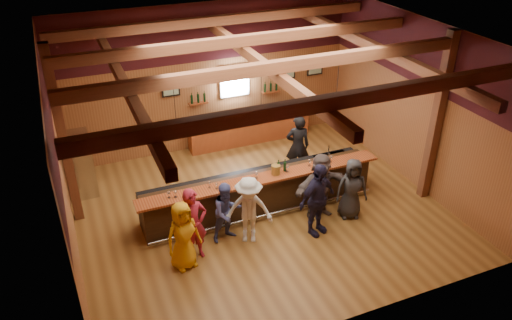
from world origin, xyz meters
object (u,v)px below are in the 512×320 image
at_px(stainless_fridge, 79,165).
at_px(customer_brown, 320,186).
at_px(back_bar_cabinet, 250,128).
at_px(ice_bucket, 276,170).
at_px(bar_counter, 259,191).
at_px(customer_orange, 183,236).
at_px(customer_denim, 227,212).
at_px(customer_redvest, 193,225).
at_px(customer_dark, 352,189).
at_px(bartender, 298,146).
at_px(customer_white, 249,210).
at_px(bottle_a, 278,167).
at_px(customer_navy, 317,200).

distance_m(stainless_fridge, customer_brown, 6.34).
height_order(back_bar_cabinet, ice_bucket, ice_bucket).
bearing_deg(ice_bucket, bar_counter, 138.35).
relative_size(customer_orange, customer_denim, 1.08).
bearing_deg(customer_brown, customer_redvest, -179.88).
relative_size(customer_dark, bartender, 0.87).
height_order(customer_orange, bartender, bartender).
xyz_separation_m(customer_orange, customer_white, (1.63, 0.28, 0.03)).
xyz_separation_m(back_bar_cabinet, customer_white, (-1.92, -4.71, 0.37)).
height_order(customer_orange, customer_redvest, customer_redvest).
height_order(back_bar_cabinet, bottle_a, bottle_a).
bearing_deg(bartender, ice_bucket, 64.17).
relative_size(stainless_fridge, customer_dark, 1.12).
height_order(stainless_fridge, customer_redvest, stainless_fridge).
bearing_deg(customer_orange, customer_navy, -15.42).
distance_m(customer_white, ice_bucket, 1.41).
distance_m(stainless_fridge, bartender, 5.93).
distance_m(customer_navy, bottle_a, 1.36).
bearing_deg(customer_dark, back_bar_cabinet, 116.85).
bearing_deg(stainless_fridge, customer_navy, -38.28).
distance_m(ice_bucket, bottle_a, 0.12).
relative_size(customer_denim, bartender, 0.82).
bearing_deg(customer_orange, bottle_a, 8.71).
relative_size(bar_counter, customer_navy, 3.35).
xyz_separation_m(customer_brown, ice_bucket, (-0.94, 0.60, 0.36)).
bearing_deg(customer_brown, customer_white, -178.51).
bearing_deg(customer_dark, stainless_fridge, 166.41).
xyz_separation_m(bartender, bottle_a, (-1.24, -1.37, 0.32)).
xyz_separation_m(customer_white, ice_bucket, (1.06, 0.85, 0.38)).
bearing_deg(bar_counter, back_bar_cabinet, 71.66).
bearing_deg(customer_dark, ice_bucket, 168.54).
xyz_separation_m(bar_counter, customer_dark, (1.99, -1.20, 0.28)).
relative_size(stainless_fridge, bartender, 0.98).
distance_m(customer_redvest, customer_denim, 0.98).
distance_m(customer_denim, ice_bucket, 1.68).
xyz_separation_m(customer_orange, bottle_a, (2.79, 1.19, 0.43)).
height_order(stainless_fridge, bottle_a, stainless_fridge).
bearing_deg(customer_brown, back_bar_cabinet, 85.66).
height_order(customer_navy, customer_brown, customer_navy).
xyz_separation_m(customer_brown, customer_dark, (0.71, -0.31, -0.07)).
bearing_deg(customer_white, customer_navy, 11.95).
xyz_separation_m(stainless_fridge, customer_orange, (1.75, -3.87, -0.08)).
bearing_deg(customer_dark, bottle_a, 165.30).
bearing_deg(bar_counter, customer_dark, -31.18).
height_order(customer_denim, customer_dark, customer_dark).
relative_size(customer_white, customer_navy, 0.90).
bearing_deg(customer_redvest, customer_orange, -151.70).
relative_size(stainless_fridge, customer_redvest, 1.02).
relative_size(back_bar_cabinet, customer_orange, 2.45).
xyz_separation_m(customer_denim, bartender, (2.84, 2.02, 0.17)).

